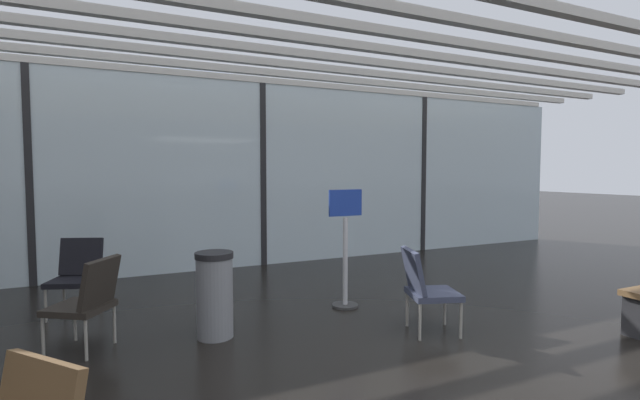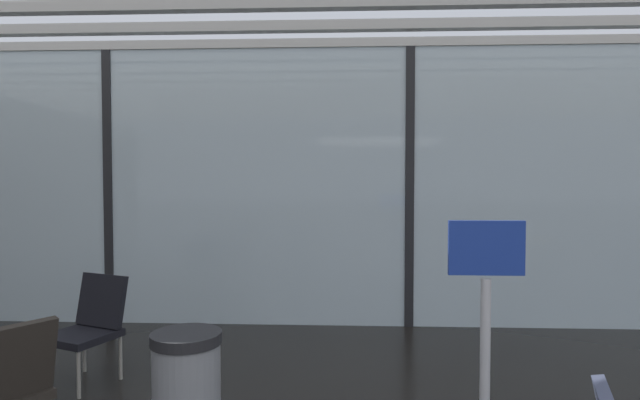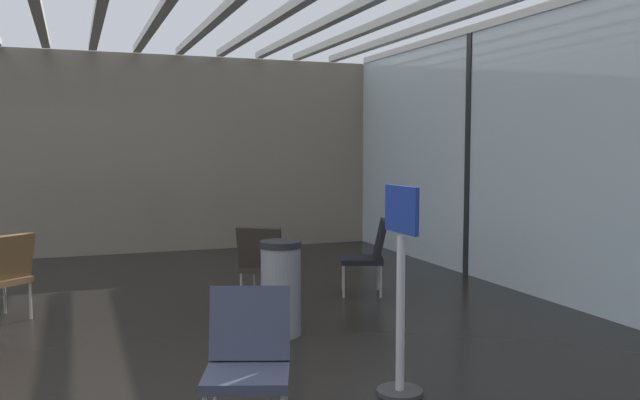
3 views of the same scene
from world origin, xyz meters
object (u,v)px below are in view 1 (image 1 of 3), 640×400
at_px(lounge_chair_1, 88,298).
at_px(trash_bin, 215,295).
at_px(info_sign, 345,252).
at_px(lounge_chair_0, 77,272).
at_px(lounge_chair_3, 425,285).
at_px(parked_airplane, 178,151).

xyz_separation_m(lounge_chair_1, trash_bin, (1.13, -0.15, -0.06)).
xyz_separation_m(lounge_chair_1, info_sign, (2.81, 0.19, 0.18)).
relative_size(lounge_chair_0, lounge_chair_3, 1.00).
bearing_deg(parked_airplane, lounge_chair_1, -104.14).
distance_m(lounge_chair_1, lounge_chair_3, 3.26).
bearing_deg(lounge_chair_3, info_sign, 34.25).
bearing_deg(lounge_chair_0, lounge_chair_3, -13.40).
height_order(parked_airplane, lounge_chair_1, parked_airplane).
bearing_deg(parked_airplane, trash_bin, -96.30).
distance_m(parked_airplane, lounge_chair_1, 8.55).
relative_size(parked_airplane, lounge_chair_0, 13.30).
height_order(parked_airplane, lounge_chair_0, parked_airplane).
distance_m(parked_airplane, trash_bin, 8.52).
distance_m(lounge_chair_3, trash_bin, 2.14).
bearing_deg(trash_bin, lounge_chair_1, 172.22).
bearing_deg(lounge_chair_1, trash_bin, 116.69).
xyz_separation_m(parked_airplane, lounge_chair_0, (-2.19, -6.82, -1.69)).
xyz_separation_m(parked_airplane, info_sign, (0.76, -7.94, -1.51)).
bearing_deg(info_sign, parked_airplane, 95.46).
xyz_separation_m(lounge_chair_0, trash_bin, (1.27, -1.46, -0.06)).
relative_size(lounge_chair_3, info_sign, 0.60).
relative_size(lounge_chair_1, lounge_chair_3, 1.00).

